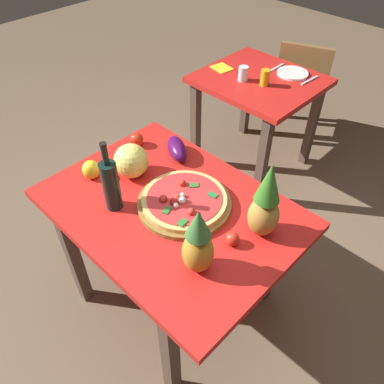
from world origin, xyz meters
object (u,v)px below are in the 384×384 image
(wine_bottle, at_px, (111,184))
(melon, at_px, (131,161))
(pineapple_right, at_px, (198,244))
(bell_pepper, at_px, (91,170))
(knife_utensil, at_px, (310,80))
(eggplant, at_px, (177,149))
(napkin_folded, at_px, (222,68))
(pineapple_left, at_px, (265,204))
(dining_chair, at_px, (302,85))
(display_table, at_px, (171,220))
(drinking_glass_juice, at_px, (265,78))
(pizza, at_px, (184,199))
(dinner_plate, at_px, (293,73))
(fork_utensil, at_px, (276,68))
(tomato_beside_pepper, at_px, (232,239))
(background_table, at_px, (258,95))
(pizza_board, at_px, (184,203))
(tomato_at_corner, at_px, (137,140))
(drinking_glass_water, at_px, (243,74))

(wine_bottle, relative_size, melon, 2.07)
(pineapple_right, relative_size, bell_pepper, 3.28)
(knife_utensil, bearing_deg, eggplant, -88.20)
(bell_pepper, relative_size, napkin_folded, 0.69)
(pineapple_left, bearing_deg, eggplant, 169.40)
(dining_chair, relative_size, pineapple_left, 2.28)
(dining_chair, bearing_deg, wine_bottle, 76.21)
(display_table, xyz_separation_m, pineapple_left, (0.39, 0.16, 0.26))
(pineapple_right, relative_size, drinking_glass_juice, 2.92)
(display_table, xyz_separation_m, wine_bottle, (-0.18, -0.18, 0.23))
(drinking_glass_juice, bearing_deg, wine_bottle, -81.79)
(pizza, xyz_separation_m, dinner_plate, (-0.38, 1.47, -0.03))
(dinner_plate, bearing_deg, bell_pepper, -93.19)
(display_table, relative_size, pizza, 2.98)
(pizza, distance_m, pineapple_right, 0.36)
(pineapple_right, xyz_separation_m, melon, (-0.62, 0.18, -0.06))
(display_table, xyz_separation_m, eggplant, (-0.25, 0.28, 0.14))
(dining_chair, relative_size, fork_utensil, 4.72)
(tomato_beside_pepper, bearing_deg, melon, -179.55)
(background_table, height_order, pizza_board, pizza_board)
(pizza_board, relative_size, fork_utensil, 2.40)
(background_table, distance_m, pizza, 1.37)
(eggplant, bearing_deg, pineapple_left, -10.60)
(fork_utensil, height_order, napkin_folded, fork_utensil)
(pineapple_left, relative_size, tomato_at_corner, 5.03)
(background_table, xyz_separation_m, drinking_glass_water, (-0.07, -0.11, 0.18))
(pineapple_left, xyz_separation_m, dinner_plate, (-0.73, 1.35, -0.16))
(display_table, relative_size, napkin_folded, 8.30)
(dining_chair, bearing_deg, drinking_glass_juice, 74.26)
(tomato_at_corner, relative_size, dinner_plate, 0.34)
(display_table, height_order, tomato_beside_pepper, tomato_beside_pepper)
(drinking_glass_juice, bearing_deg, pineapple_right, -63.07)
(pineapple_left, height_order, knife_utensil, pineapple_left)
(background_table, xyz_separation_m, pizza_board, (0.51, -1.26, 0.14))
(background_table, relative_size, bell_pepper, 8.31)
(background_table, bearing_deg, napkin_folded, -165.96)
(tomato_at_corner, distance_m, fork_utensil, 1.32)
(background_table, relative_size, fork_utensil, 4.49)
(display_table, height_order, bell_pepper, bell_pepper)
(drinking_glass_juice, bearing_deg, napkin_folded, -178.54)
(eggplant, height_order, drinking_glass_juice, drinking_glass_juice)
(melon, bearing_deg, drinking_glass_juice, 94.18)
(pizza_board, relative_size, pizza, 1.11)
(knife_utensil, bearing_deg, display_table, -78.35)
(wine_bottle, bearing_deg, pineapple_left, 30.94)
(tomato_beside_pepper, height_order, fork_utensil, tomato_beside_pepper)
(pizza, bearing_deg, bell_pepper, -159.71)
(pineapple_right, bearing_deg, pineapple_left, 78.63)
(pineapple_left, height_order, napkin_folded, pineapple_left)
(tomato_at_corner, relative_size, drinking_glass_water, 0.74)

